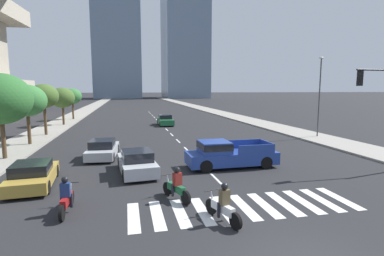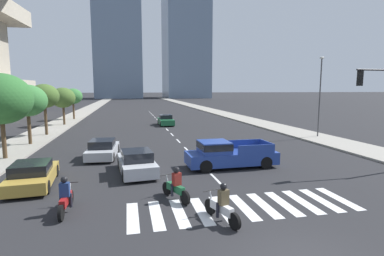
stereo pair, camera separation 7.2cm
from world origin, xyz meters
The scene contains 20 objects.
sidewalk_east centered at (13.62, 30.00, 0.07)m, with size 4.00×260.00×0.15m, color gray.
sidewalk_west centered at (-13.62, 30.00, 0.07)m, with size 4.00×260.00×0.15m, color gray.
crosswalk_near centered at (0.00, 4.37, 0.00)m, with size 9.45×2.77×0.01m.
lane_divider_center centered at (0.00, 32.37, 0.00)m, with size 0.14×50.00×0.01m.
motorcycle_lead centered at (-2.61, 5.77, 0.58)m, with size 1.08×1.93×1.49m.
motorcycle_trailing centered at (-1.30, 3.27, 0.58)m, with size 0.94×2.04×1.49m.
motorcycle_third centered at (-7.05, 5.36, 0.58)m, with size 0.70×2.21×1.49m.
pickup_truck centered at (1.38, 10.49, 0.81)m, with size 5.61×2.12×1.67m.
sedan_silver_0 centered at (-6.36, 14.90, 0.59)m, with size 2.15×4.45×1.30m.
sedan_silver_1 centered at (-4.15, 10.35, 0.62)m, with size 2.28×4.44×1.36m.
sedan_gold_2 centered at (-9.30, 9.10, 0.57)m, with size 2.24×4.46×1.25m.
sedan_green_3 centered at (0.42, 32.86, 0.63)m, with size 1.86×4.36×1.38m.
street_lamp_east centered at (13.92, 19.27, 4.64)m, with size 0.50×0.24×7.77m.
street_tree_nearest centered at (-12.82, 15.43, 4.17)m, with size 4.01×4.01×5.74m.
street_tree_second centered at (-12.82, 20.86, 3.85)m, with size 3.16×3.16×5.06m.
street_tree_third centered at (-12.82, 26.21, 4.09)m, with size 2.86×2.86×5.19m.
street_tree_fourth centered at (-12.82, 35.17, 3.67)m, with size 3.11×3.11×4.86m.
street_tree_fifth centered at (-12.82, 42.62, 3.69)m, with size 2.83×2.83×4.76m.
office_tower_left_skyline centered at (-8.49, 157.44, 42.95)m, with size 23.86×22.79×97.80m.
office_tower_center_skyline centered at (27.03, 155.45, 36.85)m, with size 22.36×28.68×85.34m.
Camera 1 is at (-4.65, -6.59, 4.84)m, focal length 27.73 mm.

